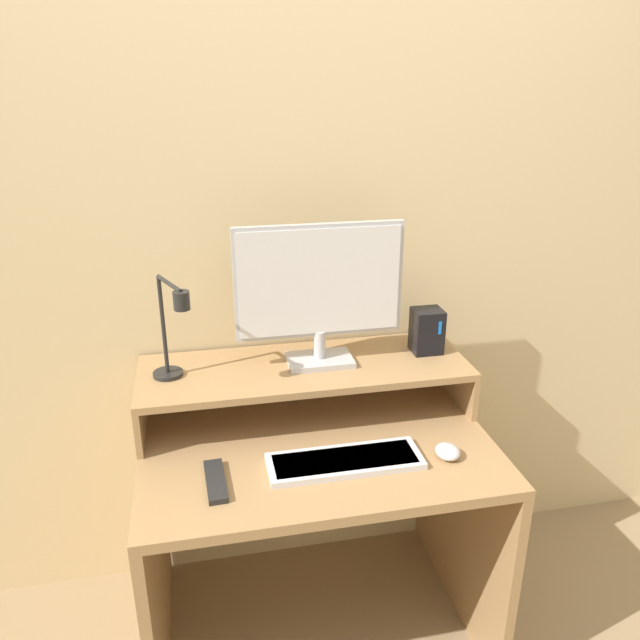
% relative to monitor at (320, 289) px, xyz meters
% --- Properties ---
extents(wall_back, '(6.00, 0.05, 2.50)m').
position_rel_monitor_xyz_m(wall_back, '(-0.05, 0.20, 0.14)').
color(wall_back, beige).
rests_on(wall_back, ground_plane).
extents(desk, '(1.01, 0.70, 0.71)m').
position_rel_monitor_xyz_m(desk, '(-0.05, -0.18, -0.62)').
color(desk, '#A87F51').
rests_on(desk, ground_plane).
extents(monitor_shelf, '(1.01, 0.35, 0.16)m').
position_rel_monitor_xyz_m(monitor_shelf, '(-0.05, -0.01, -0.27)').
color(monitor_shelf, '#A87F51').
rests_on(monitor_shelf, desk).
extents(monitor, '(0.51, 0.13, 0.44)m').
position_rel_monitor_xyz_m(monitor, '(0.00, 0.00, 0.00)').
color(monitor, '#BCBCC1').
rests_on(monitor, monitor_shelf).
extents(desk_lamp, '(0.13, 0.21, 0.31)m').
position_rel_monitor_xyz_m(desk_lamp, '(-0.43, -0.06, -0.08)').
color(desk_lamp, black).
rests_on(desk_lamp, monitor_shelf).
extents(router_dock, '(0.09, 0.09, 0.14)m').
position_rel_monitor_xyz_m(router_dock, '(0.35, 0.01, -0.17)').
color(router_dock, black).
rests_on(router_dock, monitor_shelf).
extents(keyboard, '(0.42, 0.14, 0.02)m').
position_rel_monitor_xyz_m(keyboard, '(0.00, -0.32, -0.39)').
color(keyboard, silver).
rests_on(keyboard, desk).
extents(mouse, '(0.07, 0.08, 0.04)m').
position_rel_monitor_xyz_m(mouse, '(0.29, -0.34, -0.38)').
color(mouse, silver).
rests_on(mouse, desk).
extents(remote_control, '(0.06, 0.18, 0.02)m').
position_rel_monitor_xyz_m(remote_control, '(-0.35, -0.34, -0.39)').
color(remote_control, black).
rests_on(remote_control, desk).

